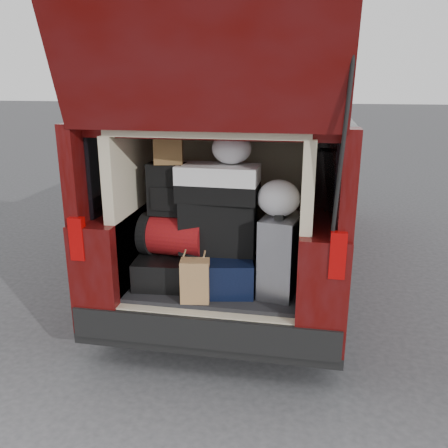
{
  "coord_description": "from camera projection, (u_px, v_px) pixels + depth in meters",
  "views": [
    {
      "loc": [
        0.67,
        -3.14,
        2.06
      ],
      "look_at": [
        0.05,
        0.2,
        1.01
      ],
      "focal_mm": 38.0,
      "sensor_mm": 36.0,
      "label": 1
    }
  ],
  "objects": [
    {
      "name": "grocery_sack_lower",
      "position": [
        169.0,
        151.0,
        3.43
      ],
      "size": [
        0.23,
        0.2,
        0.18
      ],
      "primitive_type": "cube",
      "rotation": [
        0.0,
        0.0,
        0.21
      ],
      "color": "brown",
      "rests_on": "backpack"
    },
    {
      "name": "kraft_bag",
      "position": [
        195.0,
        281.0,
        3.31
      ],
      "size": [
        0.22,
        0.15,
        0.31
      ],
      "primitive_type": "cube",
      "rotation": [
        0.0,
        0.0,
        0.14
      ],
      "color": "#AA824C",
      "rests_on": "load_floor"
    },
    {
      "name": "red_duffel",
      "position": [
        174.0,
        235.0,
        3.6
      ],
      "size": [
        0.51,
        0.36,
        0.31
      ],
      "primitive_type": "cube",
      "rotation": [
        0.0,
        0.0,
        -0.1
      ],
      "color": "maroon",
      "rests_on": "black_hardshell"
    },
    {
      "name": "twotone_duffel",
      "position": [
        218.0,
        183.0,
        3.43
      ],
      "size": [
        0.59,
        0.32,
        0.26
      ],
      "primitive_type": "cube",
      "rotation": [
        0.0,
        0.0,
        -0.03
      ],
      "color": "white",
      "rests_on": "black_soft_case"
    },
    {
      "name": "load_floor",
      "position": [
        220.0,
        308.0,
        3.85
      ],
      "size": [
        1.24,
        1.05,
        0.55
      ],
      "primitive_type": "cube",
      "color": "black",
      "rests_on": "ground"
    },
    {
      "name": "black_hardshell",
      "position": [
        165.0,
        267.0,
        3.67
      ],
      "size": [
        0.43,
        0.57,
        0.21
      ],
      "primitive_type": "cube",
      "rotation": [
        0.0,
        0.0,
        0.08
      ],
      "color": "black",
      "rests_on": "load_floor"
    },
    {
      "name": "ground",
      "position": [
        213.0,
        356.0,
        3.67
      ],
      "size": [
        80.0,
        80.0,
        0.0
      ],
      "primitive_type": "plane",
      "color": "#323234",
      "rests_on": "ground"
    },
    {
      "name": "plastic_bag_right",
      "position": [
        279.0,
        198.0,
        3.3
      ],
      "size": [
        0.35,
        0.33,
        0.26
      ],
      "primitive_type": "ellipsoid",
      "rotation": [
        0.0,
        0.0,
        0.21
      ],
      "color": "white",
      "rests_on": "silver_roller"
    },
    {
      "name": "black_soft_case",
      "position": [
        219.0,
        225.0,
        3.55
      ],
      "size": [
        0.57,
        0.36,
        0.4
      ],
      "primitive_type": "cube",
      "rotation": [
        0.0,
        0.0,
        0.05
      ],
      "color": "black",
      "rests_on": "navy_hardshell"
    },
    {
      "name": "silver_roller",
      "position": [
        280.0,
        255.0,
        3.41
      ],
      "size": [
        0.31,
        0.43,
        0.58
      ],
      "primitive_type": "cube",
      "rotation": [
        0.0,
        0.0,
        -0.18
      ],
      "color": "white",
      "rests_on": "load_floor"
    },
    {
      "name": "plastic_bag_center",
      "position": [
        232.0,
        148.0,
        3.39
      ],
      "size": [
        0.33,
        0.32,
        0.23
      ],
      "primitive_type": "ellipsoid",
      "rotation": [
        0.0,
        0.0,
        -0.2
      ],
      "color": "white",
      "rests_on": "twotone_duffel"
    },
    {
      "name": "navy_hardshell",
      "position": [
        220.0,
        269.0,
        3.59
      ],
      "size": [
        0.57,
        0.66,
        0.26
      ],
      "primitive_type": "cube",
      "rotation": [
        0.0,
        0.0,
        0.18
      ],
      "color": "black",
      "rests_on": "load_floor"
    },
    {
      "name": "backpack",
      "position": [
        167.0,
        189.0,
        3.52
      ],
      "size": [
        0.27,
        0.17,
        0.39
      ],
      "primitive_type": "cube",
      "rotation": [
        0.0,
        0.0,
        -0.02
      ],
      "color": "black",
      "rests_on": "red_duffel"
    },
    {
      "name": "minivan",
      "position": [
        247.0,
        189.0,
        5.14
      ],
      "size": [
        1.9,
        5.35,
        2.77
      ],
      "color": "black",
      "rests_on": "ground"
    }
  ]
}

